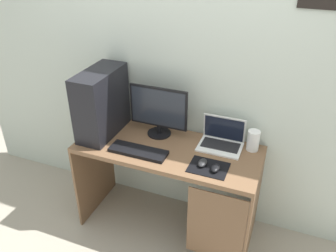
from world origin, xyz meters
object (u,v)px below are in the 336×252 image
mouse_left (203,163)px  mouse_right (215,168)px  speaker (253,140)px  pc_tower (102,103)px  laptop (221,140)px  monitor (159,111)px  keyboard (138,151)px

mouse_left → mouse_right: size_ratio=1.00×
speaker → mouse_left: speaker is taller
pc_tower → laptop: 0.93m
monitor → pc_tower: bearing=-163.5°
mouse_right → mouse_left: bearing=165.3°
monitor → laptop: (0.49, 0.02, -0.16)m
laptop → speaker: size_ratio=2.06×
mouse_left → pc_tower: bearing=170.4°
laptop → mouse_right: 0.31m
laptop → speaker: (0.22, 0.03, 0.03)m
pc_tower → monitor: bearing=16.5°
speaker → keyboard: bearing=-155.6°
laptop → mouse_right: laptop is taller
speaker → mouse_left: (-0.28, -0.32, -0.05)m
keyboard → mouse_right: mouse_right is taller
pc_tower → laptop: pc_tower is taller
pc_tower → monitor: pc_tower is taller
monitor → keyboard: size_ratio=1.07×
speaker → mouse_right: bearing=-118.0°
laptop → speaker: 0.23m
speaker → keyboard: (-0.75, -0.34, -0.06)m
speaker → mouse_left: size_ratio=1.58×
speaker → mouse_left: bearing=-131.1°
laptop → monitor: bearing=-177.3°
monitor → mouse_right: 0.62m
speaker → mouse_right: (-0.18, -0.34, -0.05)m
monitor → laptop: bearing=2.7°
speaker → pc_tower: bearing=-171.1°
monitor → mouse_right: size_ratio=4.70×
monitor → keyboard: bearing=-97.9°
mouse_left → speaker: bearing=48.9°
mouse_left → laptop: bearing=78.9°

